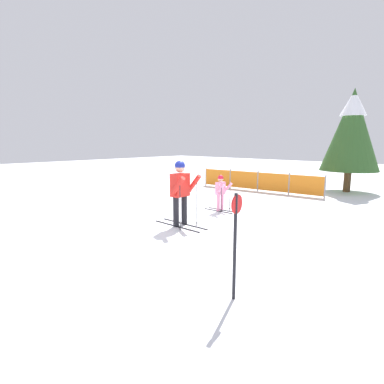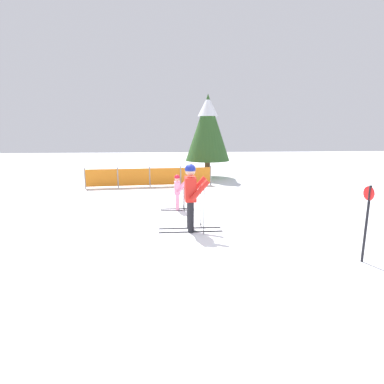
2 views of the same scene
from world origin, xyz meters
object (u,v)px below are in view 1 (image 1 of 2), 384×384
at_px(conifer_far, 352,129).
at_px(trail_marker, 235,235).
at_px(skier_child, 221,190).
at_px(skier_adult, 181,187).
at_px(safety_fence, 258,181).

xyz_separation_m(conifer_far, trail_marker, (1.65, -11.49, -1.89)).
bearing_deg(skier_child, conifer_far, 73.46).
relative_size(skier_adult, trail_marker, 1.13).
bearing_deg(conifer_far, safety_fence, -139.68).
relative_size(conifer_far, trail_marker, 2.93).
bearing_deg(trail_marker, skier_child, 129.09).
distance_m(skier_adult, skier_child, 2.22).
relative_size(skier_adult, skier_child, 1.49).
bearing_deg(trail_marker, safety_fence, 118.36).
distance_m(safety_fence, conifer_far, 4.74).
xyz_separation_m(skier_adult, trail_marker, (3.31, -2.25, -0.10)).
xyz_separation_m(safety_fence, conifer_far, (3.12, 2.65, 2.38)).
relative_size(skier_child, conifer_far, 0.26).
xyz_separation_m(skier_child, safety_fence, (-1.18, 4.42, -0.22)).
bearing_deg(skier_adult, trail_marker, -34.37).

